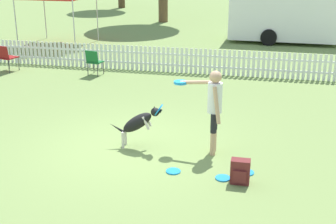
{
  "coord_description": "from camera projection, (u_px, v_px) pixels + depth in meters",
  "views": [
    {
      "loc": [
        2.67,
        -8.39,
        3.84
      ],
      "look_at": [
        0.72,
        0.08,
        0.8
      ],
      "focal_mm": 50.0,
      "sensor_mm": 36.0,
      "label": 1
    }
  ],
  "objects": [
    {
      "name": "ground_plane",
      "position": [
        133.0,
        148.0,
        9.55
      ],
      "size": [
        240.0,
        240.0,
        0.0
      ],
      "primitive_type": "plane",
      "color": "olive"
    },
    {
      "name": "handler_person",
      "position": [
        213.0,
        102.0,
        8.98
      ],
      "size": [
        1.02,
        0.64,
        1.68
      ],
      "rotation": [
        0.0,
        0.0,
        -4.67
      ],
      "color": "tan",
      "rests_on": "ground_plane"
    },
    {
      "name": "leaping_dog",
      "position": [
        139.0,
        122.0,
        9.39
      ],
      "size": [
        1.12,
        0.32,
        0.95
      ],
      "rotation": [
        0.0,
        0.0,
        -1.53
      ],
      "color": "black",
      "rests_on": "ground_plane"
    },
    {
      "name": "frisbee_near_handler",
      "position": [
        247.0,
        172.0,
        8.47
      ],
      "size": [
        0.27,
        0.27,
        0.02
      ],
      "color": "#1E8CD8",
      "rests_on": "ground_plane"
    },
    {
      "name": "frisbee_near_dog",
      "position": [
        173.0,
        171.0,
        8.51
      ],
      "size": [
        0.27,
        0.27,
        0.02
      ],
      "color": "#1E8CD8",
      "rests_on": "ground_plane"
    },
    {
      "name": "frisbee_midfield",
      "position": [
        223.0,
        178.0,
        8.26
      ],
      "size": [
        0.27,
        0.27,
        0.02
      ],
      "color": "#1E8CD8",
      "rests_on": "ground_plane"
    },
    {
      "name": "backpack_on_grass",
      "position": [
        240.0,
        172.0,
        8.04
      ],
      "size": [
        0.33,
        0.24,
        0.44
      ],
      "color": "maroon",
      "rests_on": "ground_plane"
    },
    {
      "name": "picket_fence",
      "position": [
        189.0,
        61.0,
        15.15
      ],
      "size": [
        26.11,
        0.04,
        0.82
      ],
      "color": "white",
      "rests_on": "ground_plane"
    },
    {
      "name": "folding_chair_blue_left",
      "position": [
        6.0,
        56.0,
        15.32
      ],
      "size": [
        0.63,
        0.65,
        0.88
      ],
      "rotation": [
        0.0,
        0.0,
        2.89
      ],
      "color": "#333338",
      "rests_on": "ground_plane"
    },
    {
      "name": "folding_chair_center",
      "position": [
        94.0,
        60.0,
        14.84
      ],
      "size": [
        0.5,
        0.51,
        0.83
      ],
      "rotation": [
        0.0,
        0.0,
        2.97
      ],
      "color": "#333338",
      "rests_on": "ground_plane"
    },
    {
      "name": "equipment_trailer",
      "position": [
        285.0,
        15.0,
        20.12
      ],
      "size": [
        5.42,
        2.29,
        2.19
      ],
      "rotation": [
        0.0,
        0.0,
        -0.02
      ],
      "color": "white",
      "rests_on": "ground_plane"
    }
  ]
}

